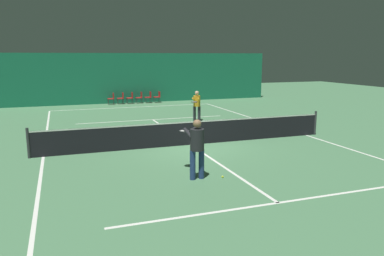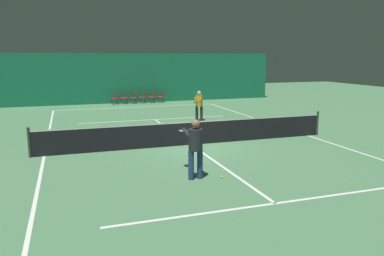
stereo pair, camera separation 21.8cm
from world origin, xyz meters
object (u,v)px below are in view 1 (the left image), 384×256
at_px(player_near, 197,144).
at_px(player_far, 197,104).
at_px(courtside_chair_3, 140,97).
at_px(courtside_chair_5, 158,96).
at_px(tennis_ball, 223,177).
at_px(tennis_net, 191,132).
at_px(courtside_chair_0, 112,98).
at_px(courtside_chair_2, 131,97).
at_px(courtside_chair_4, 149,96).
at_px(courtside_chair_1, 121,97).

distance_m(player_near, player_far, 9.80).
bearing_deg(courtside_chair_3, courtside_chair_5, 90.00).
height_order(player_near, tennis_ball, player_near).
bearing_deg(player_near, tennis_net, -19.57).
xyz_separation_m(courtside_chair_3, tennis_ball, (-1.35, -18.21, -0.45)).
height_order(tennis_net, player_near, player_near).
distance_m(courtside_chair_0, courtside_chair_5, 3.48).
distance_m(courtside_chair_2, courtside_chair_3, 0.70).
bearing_deg(courtside_chair_2, player_near, -4.42).
bearing_deg(courtside_chair_3, courtside_chair_0, -90.00).
xyz_separation_m(courtside_chair_2, tennis_ball, (-0.65, -18.21, -0.45)).
height_order(player_far, courtside_chair_0, player_far).
relative_size(courtside_chair_2, tennis_ball, 12.73).
xyz_separation_m(player_near, courtside_chair_0, (0.00, 18.00, -0.53)).
xyz_separation_m(tennis_net, courtside_chair_5, (2.25, 13.99, -0.03)).
bearing_deg(courtside_chair_5, courtside_chair_2, -90.00).
distance_m(courtside_chair_3, tennis_ball, 18.27).
height_order(courtside_chair_0, courtside_chair_4, same).
relative_size(tennis_net, courtside_chair_3, 14.29).
xyz_separation_m(courtside_chair_3, courtside_chair_5, (1.39, 0.00, 0.00)).
distance_m(player_near, courtside_chair_5, 18.34).
bearing_deg(tennis_ball, player_near, 164.43).
bearing_deg(player_far, player_near, 7.48).
height_order(tennis_net, tennis_ball, tennis_net).
height_order(player_near, courtside_chair_1, player_near).
bearing_deg(courtside_chair_0, courtside_chair_4, 90.00).
bearing_deg(player_far, tennis_net, 5.00).
relative_size(courtside_chair_0, courtside_chair_2, 1.00).
bearing_deg(courtside_chair_0, courtside_chair_2, 90.00).
xyz_separation_m(player_far, tennis_ball, (-2.66, -9.39, -0.92)).
bearing_deg(courtside_chair_2, courtside_chair_3, 90.00).
distance_m(courtside_chair_0, courtside_chair_2, 1.39).
bearing_deg(courtside_chair_2, courtside_chair_1, -90.00).
relative_size(player_near, courtside_chair_1, 2.08).
xyz_separation_m(player_far, courtside_chair_3, (-1.31, 8.82, -0.47)).
bearing_deg(courtside_chair_3, courtside_chair_2, -90.00).
relative_size(courtside_chair_3, courtside_chair_4, 1.00).
xyz_separation_m(courtside_chair_1, courtside_chair_3, (1.39, 0.00, 0.00)).
relative_size(player_far, courtside_chair_0, 1.95).
bearing_deg(courtside_chair_0, courtside_chair_3, 90.00).
bearing_deg(courtside_chair_4, courtside_chair_3, -90.00).
xyz_separation_m(courtside_chair_5, tennis_ball, (-2.74, -18.21, -0.45)).
height_order(player_near, courtside_chair_4, player_near).
xyz_separation_m(courtside_chair_0, courtside_chair_5, (3.48, 0.00, 0.00)).
distance_m(tennis_net, courtside_chair_4, 14.08).
distance_m(tennis_net, player_near, 4.22).
xyz_separation_m(player_far, courtside_chair_2, (-2.01, 8.82, -0.47)).
bearing_deg(player_near, player_far, -22.90).
relative_size(courtside_chair_2, courtside_chair_3, 1.00).
distance_m(courtside_chair_5, tennis_ball, 18.42).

